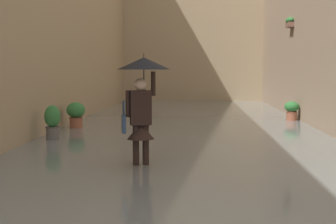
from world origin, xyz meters
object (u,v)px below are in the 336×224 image
at_px(potted_plant_near_right, 52,123).
at_px(potted_plant_mid_left, 292,111).
at_px(person_wading, 142,90).
at_px(potted_plant_far_right, 76,114).

relative_size(potted_plant_near_right, potted_plant_mid_left, 1.28).
xyz_separation_m(person_wading, potted_plant_far_right, (2.61, -5.74, -0.96)).
bearing_deg(potted_plant_far_right, person_wading, 114.47).
relative_size(person_wading, potted_plant_far_right, 2.49).
bearing_deg(potted_plant_near_right, potted_plant_mid_left, -143.11).
xyz_separation_m(potted_plant_near_right, potted_plant_mid_left, (-6.78, -5.09, -0.09)).
bearing_deg(person_wading, potted_plant_far_right, -65.53).
bearing_deg(potted_plant_near_right, person_wading, 128.98).
bearing_deg(potted_plant_mid_left, potted_plant_near_right, 36.89).
xyz_separation_m(potted_plant_far_right, potted_plant_mid_left, (-6.81, -2.55, -0.07)).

